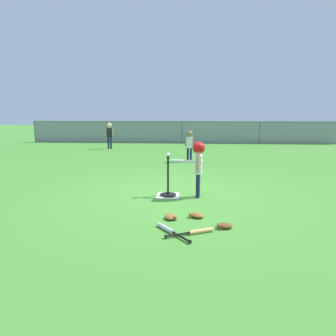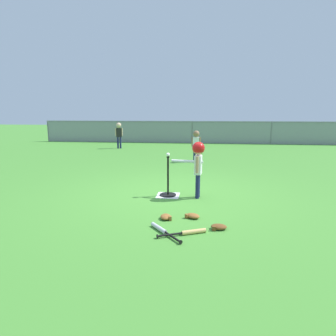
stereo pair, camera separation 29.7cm
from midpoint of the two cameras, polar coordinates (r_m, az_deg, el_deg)
ground_plane at (r=5.84m, az=2.27°, el=-5.14°), size 60.00×60.00×0.00m
home_plate at (r=5.74m, az=1.49°, el=-5.36°), size 0.44×0.44×0.01m
batting_tee at (r=5.71m, az=1.49°, el=-4.14°), size 0.32×0.32×0.77m
baseball_on_tee at (r=5.57m, az=1.53°, el=2.63°), size 0.07×0.07×0.07m
batter_child at (r=5.48m, az=7.39°, el=1.90°), size 0.63×0.30×1.07m
fielder_near_left at (r=13.23m, az=-8.96°, el=7.00°), size 0.32×0.23×1.15m
fielder_deep_left at (r=9.53m, az=6.43°, el=5.11°), size 0.30×0.20×1.03m
spare_bat_silver at (r=4.06m, az=0.88°, el=-12.03°), size 0.49×0.59×0.06m
spare_bat_wood at (r=4.01m, az=6.27°, el=-12.42°), size 0.65×0.33×0.06m
glove_by_plate at (r=4.58m, az=6.74°, el=-9.31°), size 0.27×0.26×0.07m
glove_near_bats at (r=4.23m, az=11.92°, el=-11.22°), size 0.23×0.18×0.07m
glove_tossed_aside at (r=4.52m, az=1.48°, el=-9.55°), size 0.19×0.24×0.07m
outfield_fence at (r=15.39m, az=5.31°, el=7.15°), size 16.06×0.06×1.15m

